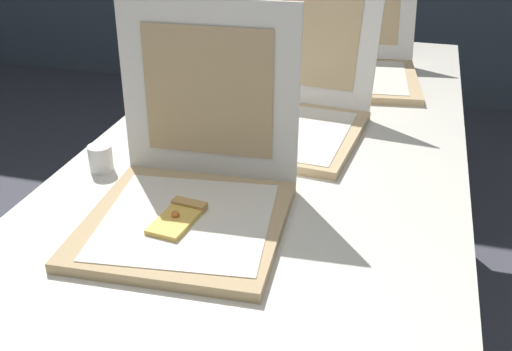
% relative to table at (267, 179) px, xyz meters
% --- Properties ---
extents(table, '(0.93, 2.35, 0.74)m').
position_rel_table_xyz_m(table, '(0.00, 0.00, 0.00)').
color(table, silver).
rests_on(table, ground).
extents(pizza_box_front, '(0.41, 0.42, 0.41)m').
position_rel_table_xyz_m(pizza_box_front, '(-0.09, -0.28, 0.10)').
color(pizza_box_front, tan).
rests_on(pizza_box_front, table).
extents(pizza_box_middle, '(0.43, 0.52, 0.40)m').
position_rel_table_xyz_m(pizza_box_middle, '(0.00, 0.22, 0.10)').
color(pizza_box_middle, tan).
rests_on(pizza_box_middle, table).
extents(pizza_box_back, '(0.45, 0.58, 0.38)m').
position_rel_table_xyz_m(pizza_box_back, '(0.13, 0.70, 0.10)').
color(pizza_box_back, tan).
rests_on(pizza_box_back, table).
extents(cup_white_near_center, '(0.06, 0.06, 0.06)m').
position_rel_table_xyz_m(cup_white_near_center, '(-0.37, -0.14, 0.07)').
color(cup_white_near_center, white).
rests_on(cup_white_near_center, table).
extents(cup_white_far, '(0.06, 0.06, 0.06)m').
position_rel_table_xyz_m(cup_white_far, '(-0.24, 0.40, 0.07)').
color(cup_white_far, white).
rests_on(cup_white_far, table).
extents(cup_white_mid, '(0.06, 0.06, 0.06)m').
position_rel_table_xyz_m(cup_white_mid, '(-0.33, 0.01, 0.07)').
color(cup_white_mid, white).
rests_on(cup_white_mid, table).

